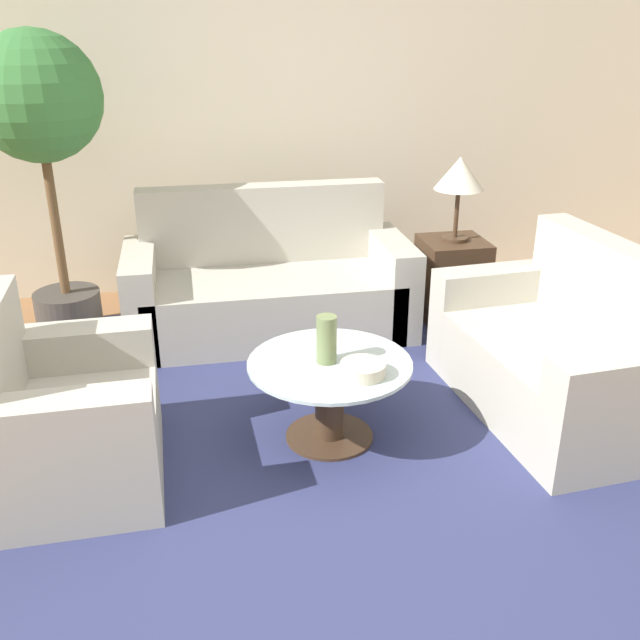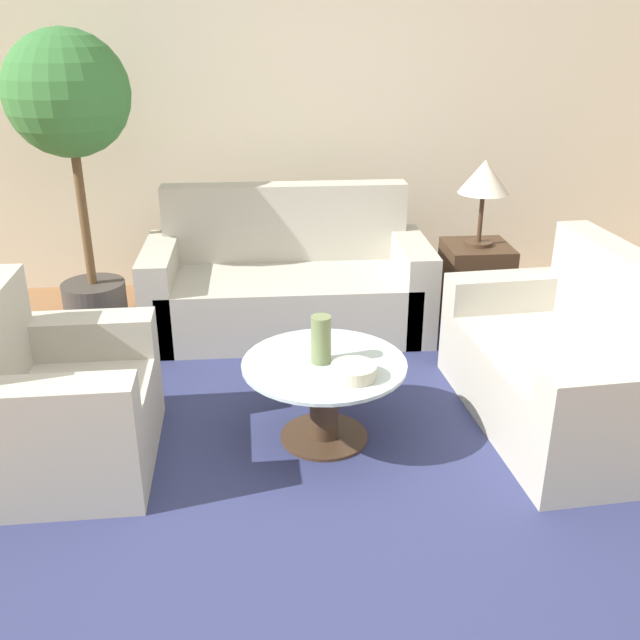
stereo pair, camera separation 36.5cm
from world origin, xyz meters
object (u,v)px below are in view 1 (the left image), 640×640
armchair (57,425)px  vase (327,339)px  sofa_main (268,287)px  bowl (363,369)px  table_lamp (459,176)px  potted_plant (40,122)px  loveseat (563,358)px  coffee_table (330,390)px

armchair → vase: (1.26, 0.12, 0.26)m
sofa_main → bowl: 1.65m
armchair → sofa_main: bearing=-37.8°
table_lamp → potted_plant: 2.66m
table_lamp → bowl: size_ratio=2.63×
sofa_main → potted_plant: (-1.33, 0.16, 1.10)m
potted_plant → sofa_main: bearing=-6.9°
armchair → loveseat: bearing=-87.3°
sofa_main → loveseat: bearing=-44.4°
sofa_main → armchair: 1.94m
sofa_main → coffee_table: (0.12, -1.45, -0.02)m
table_lamp → potted_plant: (-2.62, 0.22, 0.38)m
loveseat → armchair: bearing=-90.6°
loveseat → potted_plant: (-2.75, 1.54, 1.10)m
armchair → vase: size_ratio=3.85×
table_lamp → sofa_main: bearing=177.5°
loveseat → bowl: 1.21m
potted_plant → table_lamp: bearing=-4.8°
table_lamp → vase: table_lamp is taller
vase → bowl: size_ratio=1.11×
loveseat → vase: 1.33m
coffee_table → table_lamp: (1.16, 1.40, 0.73)m
armchair → coffee_table: size_ratio=1.14×
sofa_main → coffee_table: sofa_main is taller
coffee_table → bowl: bowl is taller
sofa_main → table_lamp: (1.28, -0.06, 0.71)m
sofa_main → bowl: (0.24, -1.62, 0.17)m
armchair → bowl: (1.40, -0.06, 0.17)m
potted_plant → bowl: (1.58, -1.78, -0.93)m
armchair → coffee_table: armchair is taller
coffee_table → potted_plant: (-1.45, 1.62, 1.11)m
armchair → table_lamp: table_lamp is taller
armchair → loveseat: 2.57m
coffee_table → loveseat: bearing=3.2°
coffee_table → vase: vase is taller
sofa_main → armchair: sofa_main is taller
armchair → bowl: size_ratio=4.27×
table_lamp → vase: 1.88m
coffee_table → sofa_main: bearing=94.8°
loveseat → coffee_table: 1.29m
sofa_main → potted_plant: 1.73m
sofa_main → bowl: sofa_main is taller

